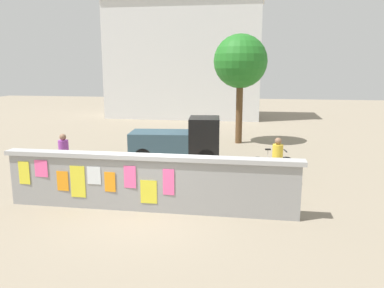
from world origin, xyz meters
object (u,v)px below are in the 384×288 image
(bicycle_far, at_px, (272,165))
(motorcycle, at_px, (176,177))
(person_bystander, at_px, (64,152))
(bicycle_near, at_px, (109,184))
(tree_roadside, at_px, (240,62))
(person_walking, at_px, (277,157))
(auto_rickshaw_truck, at_px, (180,140))

(bicycle_far, bearing_deg, motorcycle, -141.11)
(motorcycle, relative_size, person_bystander, 1.16)
(bicycle_near, distance_m, tree_roadside, 10.26)
(bicycle_far, xyz_separation_m, person_bystander, (-7.08, -1.86, 0.62))
(motorcycle, distance_m, person_walking, 3.35)
(person_bystander, bearing_deg, person_walking, 3.47)
(auto_rickshaw_truck, xyz_separation_m, bicycle_near, (-1.33, -4.47, -0.54))
(tree_roadside, bearing_deg, bicycle_near, -111.64)
(auto_rickshaw_truck, distance_m, bicycle_near, 4.70)
(auto_rickshaw_truck, xyz_separation_m, bicycle_far, (3.64, -1.31, -0.54))
(auto_rickshaw_truck, relative_size, tree_roadside, 0.69)
(bicycle_near, bearing_deg, person_bystander, 148.24)
(auto_rickshaw_truck, distance_m, tree_roadside, 5.87)
(person_walking, height_order, person_bystander, same)
(bicycle_far, height_order, tree_roadside, tree_roadside)
(motorcycle, relative_size, person_walking, 1.16)
(auto_rickshaw_truck, relative_size, person_walking, 2.30)
(motorcycle, distance_m, tree_roadside, 9.08)
(person_bystander, height_order, tree_roadside, tree_roadside)
(auto_rickshaw_truck, bearing_deg, bicycle_far, -19.74)
(motorcycle, height_order, person_bystander, person_bystander)
(bicycle_near, xyz_separation_m, bicycle_far, (4.97, 3.17, 0.00))
(bicycle_near, height_order, person_bystander, person_bystander)
(auto_rickshaw_truck, height_order, motorcycle, auto_rickshaw_truck)
(motorcycle, relative_size, bicycle_far, 1.11)
(auto_rickshaw_truck, distance_m, bicycle_far, 3.90)
(motorcycle, height_order, bicycle_far, bicycle_far)
(person_walking, distance_m, tree_roadside, 7.94)
(bicycle_near, height_order, bicycle_far, same)
(person_walking, relative_size, person_bystander, 1.00)
(person_walking, bearing_deg, motorcycle, -161.95)
(bicycle_near, relative_size, person_bystander, 1.04)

